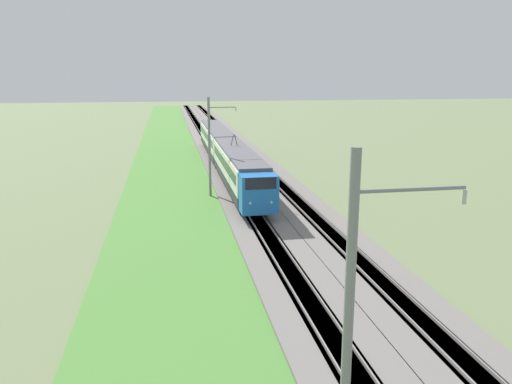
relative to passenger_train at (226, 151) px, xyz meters
The scene contains 8 objects.
ballast_main 2.36m from the passenger_train, behind, with size 240.00×4.40×0.30m.
ballast_adjacent 4.96m from the passenger_train, 98.59° to the right, with size 240.00×4.40×0.30m.
track_main 2.35m from the passenger_train, behind, with size 240.00×1.57×0.45m.
track_adjacent 4.96m from the passenger_train, 98.59° to the right, with size 240.00×1.57×0.45m.
grass_verge 6.23m from the passenger_train, 96.57° to the left, with size 240.00×10.13×0.12m.
passenger_train is the anchor object (origin of this frame).
catenary_mast_near 46.43m from the passenger_train, behind, with size 0.22×2.56×9.56m.
catenary_mast_mid 11.90m from the passenger_train, 166.60° to the left, with size 0.22×2.56×8.96m.
Camera 1 is at (-4.72, 6.35, 10.94)m, focal length 35.00 mm.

